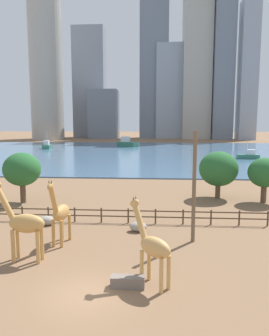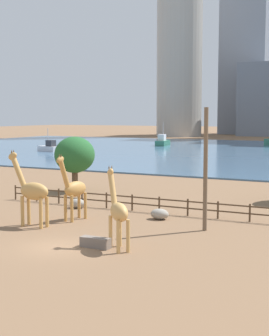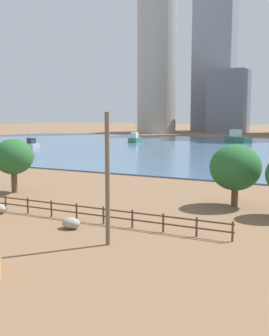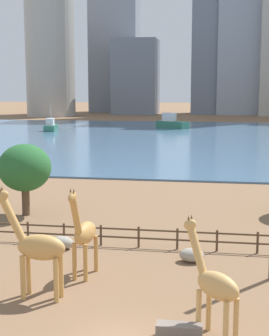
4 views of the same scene
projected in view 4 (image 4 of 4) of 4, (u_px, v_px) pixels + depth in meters
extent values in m
plane|color=brown|center=(200.00, 138.00, 97.45)|extent=(400.00, 400.00, 0.00)
cube|color=#476B8C|center=(199.00, 139.00, 94.51)|extent=(180.00, 86.00, 0.20)
cylinder|color=tan|center=(199.00, 312.00, 20.28)|extent=(0.30, 0.30, 1.85)
cylinder|color=tan|center=(209.00, 308.00, 20.62)|extent=(0.30, 0.30, 1.85)
cylinder|color=tan|center=(226.00, 325.00, 19.16)|extent=(0.30, 0.30, 1.85)
cylinder|color=tan|center=(236.00, 321.00, 19.51)|extent=(0.30, 0.30, 1.85)
ellipsoid|color=tan|center=(218.00, 286.00, 19.70)|extent=(2.05, 1.99, 1.07)
cylinder|color=tan|center=(197.00, 250.00, 20.43)|extent=(1.04, 1.00, 2.00)
ellipsoid|color=tan|center=(190.00, 225.00, 20.60)|extent=(0.79, 0.77, 0.66)
cone|color=brown|center=(189.00, 217.00, 20.50)|extent=(0.14, 0.14, 0.19)
cone|color=brown|center=(192.00, 217.00, 20.60)|extent=(0.14, 0.14, 0.19)
cylinder|color=tan|center=(23.00, 278.00, 23.59)|extent=(0.25, 0.25, 2.08)
cylinder|color=tan|center=(29.00, 273.00, 24.21)|extent=(0.25, 0.25, 2.08)
cylinder|color=tan|center=(56.00, 280.00, 23.26)|extent=(0.25, 0.25, 2.08)
cylinder|color=tan|center=(61.00, 275.00, 23.89)|extent=(0.25, 0.25, 2.08)
ellipsoid|color=tan|center=(41.00, 247.00, 23.51)|extent=(2.34, 1.02, 1.21)
cylinder|color=tan|center=(12.00, 219.00, 23.58)|extent=(1.35, 0.43, 2.23)
ellipsoid|color=tan|center=(1.00, 196.00, 23.52)|extent=(0.90, 0.41, 0.76)
cone|color=brown|center=(0.00, 189.00, 23.38)|extent=(0.11, 0.11, 0.22)
cone|color=brown|center=(2.00, 188.00, 23.56)|extent=(0.11, 0.11, 0.22)
cylinder|color=#C18C47|center=(86.00, 263.00, 25.80)|extent=(0.25, 0.25, 1.94)
cylinder|color=#C18C47|center=(74.00, 262.00, 25.97)|extent=(0.25, 0.25, 1.94)
cylinder|color=#C18C47|center=(96.00, 253.00, 27.22)|extent=(0.25, 0.25, 1.94)
cylinder|color=#C18C47|center=(85.00, 252.00, 27.39)|extent=(0.25, 0.25, 1.94)
ellipsoid|color=#C18C47|center=(85.00, 233.00, 26.39)|extent=(1.11, 2.23, 1.12)
cylinder|color=#C18C47|center=(76.00, 215.00, 25.07)|extent=(0.48, 1.12, 2.12)
ellipsoid|color=#C18C47|center=(72.00, 197.00, 24.55)|extent=(0.44, 0.84, 0.67)
cone|color=brown|center=(74.00, 190.00, 24.47)|extent=(0.11, 0.11, 0.20)
cone|color=brown|center=(70.00, 190.00, 24.52)|extent=(0.11, 0.11, 0.20)
ellipsoid|color=gray|center=(62.00, 243.00, 31.03)|extent=(1.36, 1.04, 0.78)
ellipsoid|color=gray|center=(192.00, 255.00, 28.74)|extent=(1.38, 1.04, 0.78)
cube|color=#72665B|center=(179.00, 331.00, 20.01)|extent=(1.80, 0.60, 0.60)
cylinder|color=#4C3826|center=(28.00, 232.00, 32.40)|extent=(0.14, 0.14, 1.30)
cylinder|color=#4C3826|center=(64.00, 233.00, 32.02)|extent=(0.14, 0.14, 1.30)
cylinder|color=#4C3826|center=(101.00, 235.00, 31.65)|extent=(0.14, 0.14, 1.30)
cylinder|color=#4C3826|center=(139.00, 237.00, 31.28)|extent=(0.14, 0.14, 1.30)
cylinder|color=#4C3826|center=(177.00, 239.00, 30.90)|extent=(0.14, 0.14, 1.30)
cylinder|color=#4C3826|center=(217.00, 241.00, 30.53)|extent=(0.14, 0.14, 1.30)
cylinder|color=#4C3826|center=(258.00, 243.00, 30.16)|extent=(0.14, 0.14, 1.30)
cube|color=#4C3826|center=(159.00, 231.00, 31.01)|extent=(26.10, 0.08, 0.10)
cube|color=#4C3826|center=(159.00, 239.00, 31.09)|extent=(26.10, 0.08, 0.10)
cylinder|color=brown|center=(26.00, 202.00, 39.02)|extent=(0.59, 0.59, 2.07)
ellipsoid|color=#26602D|center=(25.00, 168.00, 38.61)|extent=(3.98, 3.98, 3.58)
cube|color=#337259|center=(172.00, 125.00, 116.67)|extent=(7.96, 6.71, 1.55)
cube|color=silver|center=(169.00, 117.00, 117.07)|extent=(3.35, 3.12, 1.86)
cube|color=#337259|center=(51.00, 128.00, 109.82)|extent=(3.17, 6.41, 1.23)
cube|color=silver|center=(50.00, 122.00, 108.85)|extent=(1.81, 2.42, 1.47)
cylinder|color=silver|center=(51.00, 115.00, 109.68)|extent=(0.14, 0.14, 4.29)
cube|color=gray|center=(115.00, 29.00, 185.85)|extent=(17.21, 11.67, 59.79)
cube|color=slate|center=(136.00, 77.00, 175.12)|extent=(14.90, 13.97, 25.17)
cube|color=#939EAD|center=(244.00, 42.00, 173.22)|extent=(17.68, 15.03, 48.36)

